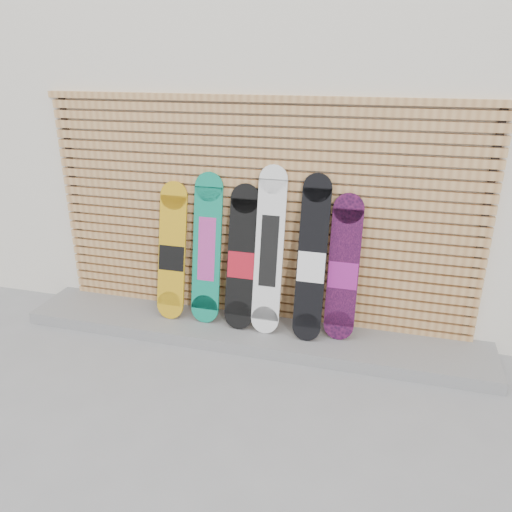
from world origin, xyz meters
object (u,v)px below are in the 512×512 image
Objects in this scene: snowboard_2 at (242,259)px; snowboard_5 at (343,269)px; snowboard_0 at (172,252)px; snowboard_3 at (269,251)px; snowboard_1 at (207,249)px; snowboard_4 at (312,260)px.

snowboard_5 is at bearing 2.00° from snowboard_2.
snowboard_3 reaches higher than snowboard_0.
snowboard_2 is at bearing -3.56° from snowboard_1.
snowboard_1 reaches higher than snowboard_0.
snowboard_1 is 0.93× the size of snowboard_3.
snowboard_4 reaches higher than snowboard_1.
snowboard_0 is at bearing 179.21° from snowboard_2.
snowboard_3 is (0.63, -0.02, 0.05)m from snowboard_1.
snowboard_5 is at bearing 10.16° from snowboard_4.
snowboard_2 reaches higher than snowboard_0.
snowboard_0 is at bearing -179.20° from snowboard_5.
snowboard_4 is 0.31m from snowboard_5.
snowboard_1 is 1.08× the size of snowboard_5.
snowboard_1 is at bearing 177.76° from snowboard_4.
snowboard_4 is at bearing -1.53° from snowboard_2.
snowboard_3 is at bearing -177.29° from snowboard_5.
snowboard_3 reaches higher than snowboard_5.
snowboard_2 is 1.02× the size of snowboard_5.
snowboard_0 is 0.89× the size of snowboard_4.
snowboard_4 is 1.12× the size of snowboard_5.
snowboard_2 is at bearing -0.79° from snowboard_0.
snowboard_0 is 1.00× the size of snowboard_5.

